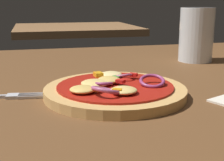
{
  "coord_description": "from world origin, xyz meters",
  "views": [
    {
      "loc": [
        -0.13,
        -0.48,
        0.18
      ],
      "look_at": [
        -0.01,
        0.0,
        0.06
      ],
      "focal_mm": 51.2,
      "sensor_mm": 36.0,
      "label": 1
    }
  ],
  "objects": [
    {
      "name": "background_table",
      "position": [
        0.13,
        1.43,
        0.02
      ],
      "size": [
        0.7,
        0.62,
        0.04
      ],
      "color": "brown",
      "rests_on": "ground"
    },
    {
      "name": "beer_glass",
      "position": [
        0.26,
        0.23,
        0.1
      ],
      "size": [
        0.08,
        0.08,
        0.13
      ],
      "color": "silver",
      "rests_on": "dining_table"
    },
    {
      "name": "pizza",
      "position": [
        -0.01,
        -0.02,
        0.05
      ],
      "size": [
        0.22,
        0.22,
        0.03
      ],
      "color": "tan",
      "rests_on": "dining_table"
    },
    {
      "name": "dining_table",
      "position": [
        0.0,
        0.0,
        0.02
      ],
      "size": [
        1.22,
        1.05,
        0.04
      ],
      "color": "brown",
      "rests_on": "ground"
    }
  ]
}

